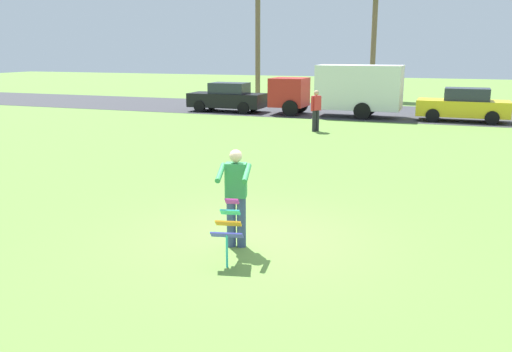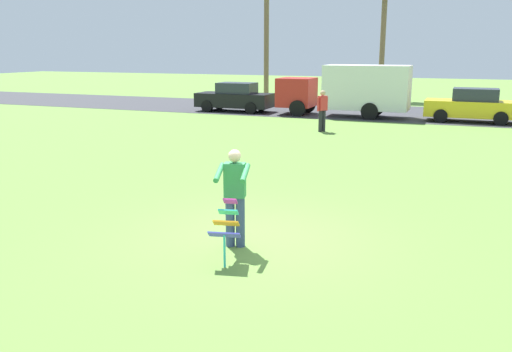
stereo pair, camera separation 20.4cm
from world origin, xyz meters
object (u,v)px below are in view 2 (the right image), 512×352
parked_car_yellow (472,106)px  parked_car_black (235,98)px  kite_held (226,224)px  parked_truck_red_cab (351,89)px  person_kite_flyer (235,194)px  person_walker_near (322,110)px

parked_car_yellow → parked_car_black: bearing=180.0°
kite_held → parked_car_yellow: bearing=79.5°
parked_truck_red_cab → parked_car_yellow: (5.84, -0.00, -0.64)m
parked_car_yellow → person_kite_flyer: bearing=-101.4°
parked_car_black → parked_car_yellow: size_ratio=1.00×
person_kite_flyer → parked_car_black: person_kite_flyer is taller
person_walker_near → parked_truck_red_cab: bearing=89.7°
kite_held → parked_car_black: size_ratio=0.24×
parked_car_yellow → person_walker_near: (-5.87, -5.58, 0.16)m
person_kite_flyer → parked_car_yellow: person_kite_flyer is taller
kite_held → parked_truck_red_cab: parked_truck_red_cab is taller
person_kite_flyer → parked_car_yellow: 19.72m
parked_truck_red_cab → kite_held: bearing=-84.0°
parked_car_yellow → person_walker_near: bearing=-136.5°
parked_car_black → parked_car_yellow: (12.29, -0.00, 0.00)m
parked_car_black → parked_truck_red_cab: parked_truck_red_cab is taller
kite_held → parked_car_yellow: 20.42m
person_kite_flyer → person_walker_near: bearing=98.2°
kite_held → person_walker_near: size_ratio=0.59×
parked_car_black → parked_car_yellow: bearing=-0.0°
parked_truck_red_cab → person_walker_near: 5.60m
kite_held → parked_car_black: bearing=113.1°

